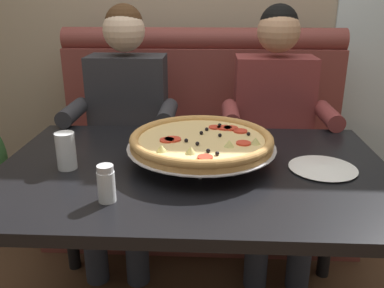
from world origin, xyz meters
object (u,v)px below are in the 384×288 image
Objects in this scene: dining_table at (194,187)px; patio_chair at (356,96)px; diner_right at (275,122)px; diner_left at (125,119)px; drinking_glass at (66,153)px; plate_near_left at (323,166)px; booth_bench at (201,157)px; pizza at (202,141)px; shaker_oregano at (106,186)px.

patio_chair reaches higher than dining_table.
diner_left is at bearing 180.00° from diner_right.
drinking_glass is at bearing -175.44° from dining_table.
drinking_glass is at bearing -94.96° from diner_left.
patio_chair is (0.81, 2.05, -0.22)m from plate_near_left.
booth_bench reaches higher than plate_near_left.
booth_bench is at bearing 90.00° from dining_table.
diner_left is at bearing -145.10° from booth_bench.
pizza is (0.03, 0.04, 0.16)m from dining_table.
drinking_glass is (-0.06, -0.69, 0.08)m from diner_left.
pizza is at bearing -88.28° from booth_bench.
diner_left reaches higher than pizza.
pizza is 4.07× the size of drinking_glass.
diner_right is (0.38, -0.27, 0.31)m from booth_bench.
plate_near_left is (0.43, -0.04, -0.07)m from pizza.
plate_near_left reaches higher than dining_table.
diner_left is at bearing 85.04° from drinking_glass.
booth_bench is 1.70m from patio_chair.
shaker_oregano is at bearing -131.13° from pizza.
booth_bench is 12.94× the size of drinking_glass.
diner_right is at bearing -122.35° from patio_chair.
pizza is 0.41m from shaker_oregano.
diner_right is at bearing 40.11° from drinking_glass.
dining_table is 0.17m from pizza.
pizza is at bearing -121.62° from patio_chair.
dining_table is 2.61× the size of pizza.
diner_left reaches higher than booth_bench.
diner_left and diner_right have the same top height.
dining_table is at bearing -59.90° from diner_left.
pizza is (0.03, -0.88, 0.42)m from booth_bench.
drinking_glass is 0.15× the size of patio_chair.
shaker_oregano is at bearing -124.02° from diner_right.
diner_right reaches higher than pizza.
shaker_oregano is (0.14, -0.93, 0.08)m from diner_left.
pizza reaches higher than dining_table.
booth_bench is at bearing 78.47° from shaker_oregano.
booth_bench is 1.33× the size of diner_right.
shaker_oregano is at bearing -158.88° from plate_near_left.
diner_right is at bearing -34.90° from booth_bench.
diner_left is at bearing 123.49° from pizza.
diner_right is 2.39× the size of pizza.
dining_table is 1.62× the size of patio_chair.
patio_chair reaches higher than plate_near_left.
diner_left is 5.40× the size of plate_near_left.
booth_bench is 3.18× the size of pizza.
booth_bench is 1.09m from plate_near_left.
diner_left is 1.48× the size of patio_chair.
booth_bench is 1.33× the size of diner_left.
shaker_oregano is 0.13× the size of patio_chair.
dining_table is at bearing 4.56° from drinking_glass.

